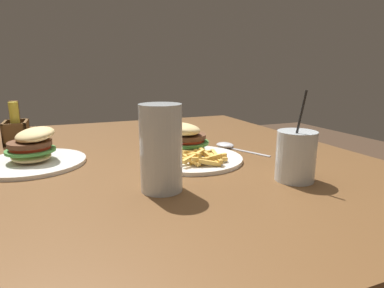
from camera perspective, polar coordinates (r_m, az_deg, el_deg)
dining_table at (r=0.94m, az=-12.38°, el=-10.18°), size 1.29×1.31×0.75m
meal_plate_near at (r=0.87m, az=-0.74°, el=-0.46°), size 0.27×0.27×0.10m
beer_glass at (r=0.63m, az=-5.52°, el=-1.06°), size 0.08×0.08×0.17m
juice_glass at (r=0.73m, az=17.93°, el=-2.45°), size 0.08×0.08×0.20m
spoon at (r=0.99m, az=6.24°, el=-0.31°), size 0.18×0.10×0.02m
meal_plate_far at (r=0.91m, az=-26.53°, el=-1.40°), size 0.26×0.26×0.10m
condiment_caddy at (r=1.20m, az=-28.78°, el=2.35°), size 0.12×0.07×0.14m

